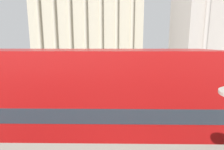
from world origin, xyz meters
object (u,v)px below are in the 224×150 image
Objects in this scene: traffic_light_far at (109,57)px; double_decker_bus at (53,105)px; traffic_light_mid at (97,64)px; traffic_light_near at (89,74)px; plaza_building_left at (89,26)px; pedestrian_yellow at (69,68)px; pedestrian_blue at (163,92)px.

double_decker_bus is at bearing -93.50° from traffic_light_far.
traffic_light_near is at bearing -90.54° from traffic_light_mid.
pedestrian_yellow is at bearing -87.88° from plaza_building_left.
double_decker_bus is 0.35× the size of plaza_building_left.
plaza_building_left is 44.32m from pedestrian_blue.
pedestrian_blue is (4.39, -15.80, -1.42)m from traffic_light_far.
traffic_light_mid is 2.16× the size of pedestrian_yellow.
traffic_light_mid is (0.06, 6.04, 0.13)m from traffic_light_near.
plaza_building_left is at bearing 178.28° from pedestrian_blue.
plaza_building_left is 17.84× the size of pedestrian_blue.
double_decker_bus is 20.42m from pedestrian_yellow.
traffic_light_near is 13.09m from pedestrian_yellow.
pedestrian_blue is at bearing -51.85° from traffic_light_mid.
traffic_light_far is at bearing -78.29° from pedestrian_yellow.
plaza_building_left reaches higher than traffic_light_near.
pedestrian_yellow is at bearing -156.39° from traffic_light_far.
pedestrian_yellow is at bearing -158.96° from pedestrian_blue.
traffic_light_mid is at bearing -80.57° from plaza_building_left.
double_decker_bus is 22.48m from traffic_light_far.
traffic_light_mid is 7.86m from pedestrian_yellow.
traffic_light_mid is 9.12m from pedestrian_blue.
traffic_light_far is (1.24, 14.75, 0.22)m from traffic_light_near.
pedestrian_blue is 16.75m from pedestrian_yellow.
pedestrian_blue is at bearing -74.47° from traffic_light_far.
double_decker_bus is at bearing -83.43° from plaza_building_left.
traffic_light_mid is at bearing 89.46° from traffic_light_near.
double_decker_bus is 7.70m from traffic_light_near.
plaza_building_left is 19.12× the size of pedestrian_yellow.
traffic_light_near is 2.03× the size of pedestrian_yellow.
plaza_building_left is (-5.59, 48.56, 7.47)m from double_decker_bus.
traffic_light_near is 0.90× the size of traffic_light_far.
pedestrian_yellow is at bearing 110.99° from traffic_light_near.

